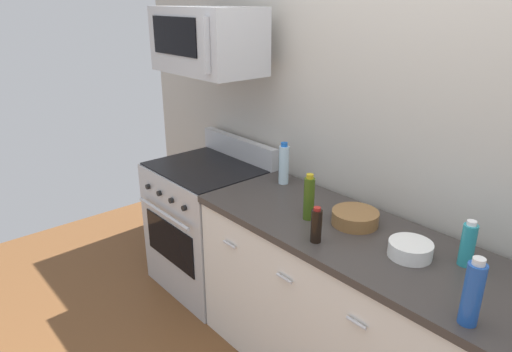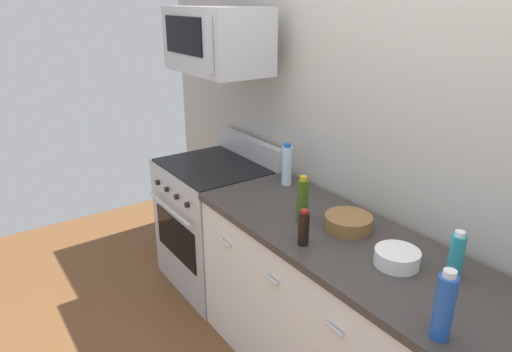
{
  "view_description": "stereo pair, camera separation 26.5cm",
  "coord_description": "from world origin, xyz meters",
  "px_view_note": "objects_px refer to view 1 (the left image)",
  "views": [
    {
      "loc": [
        1.13,
        -1.67,
        1.99
      ],
      "look_at": [
        -0.74,
        -0.05,
        1.03
      ],
      "focal_mm": 32.19,
      "sensor_mm": 36.0,
      "label": 1
    },
    {
      "loc": [
        1.29,
        -1.46,
        1.99
      ],
      "look_at": [
        -0.74,
        -0.05,
        1.03
      ],
      "focal_mm": 32.19,
      "sensor_mm": 36.0,
      "label": 2
    }
  ],
  "objects_px": {
    "bowl_white_ceramic": "(410,249)",
    "microwave": "(207,40)",
    "bottle_water_clear": "(284,164)",
    "bowl_wooden_salad": "(355,217)",
    "bottle_soda_blue": "(473,293)",
    "bottle_soy_sauce_dark": "(316,225)",
    "range_oven": "(209,225)",
    "bottle_dish_soap": "(468,244)",
    "bottle_olive_oil": "(309,198)"
  },
  "relations": [
    {
      "from": "bottle_dish_soap",
      "to": "range_oven",
      "type": "bearing_deg",
      "value": -175.81
    },
    {
      "from": "bottle_water_clear",
      "to": "bottle_dish_soap",
      "type": "height_order",
      "value": "bottle_water_clear"
    },
    {
      "from": "bottle_soda_blue",
      "to": "bottle_dish_soap",
      "type": "height_order",
      "value": "bottle_soda_blue"
    },
    {
      "from": "range_oven",
      "to": "bowl_white_ceramic",
      "type": "distance_m",
      "value": 1.63
    },
    {
      "from": "range_oven",
      "to": "microwave",
      "type": "relative_size",
      "value": 1.44
    },
    {
      "from": "range_oven",
      "to": "bottle_water_clear",
      "type": "relative_size",
      "value": 4.07
    },
    {
      "from": "bowl_white_ceramic",
      "to": "bottle_soy_sauce_dark",
      "type": "bearing_deg",
      "value": -149.26
    },
    {
      "from": "bottle_soda_blue",
      "to": "bottle_olive_oil",
      "type": "xyz_separation_m",
      "value": [
        -0.94,
        0.18,
        -0.01
      ]
    },
    {
      "from": "bottle_water_clear",
      "to": "bottle_soda_blue",
      "type": "bearing_deg",
      "value": -17.21
    },
    {
      "from": "bottle_dish_soap",
      "to": "bowl_wooden_salad",
      "type": "height_order",
      "value": "bottle_dish_soap"
    },
    {
      "from": "bowl_wooden_salad",
      "to": "range_oven",
      "type": "bearing_deg",
      "value": -176.35
    },
    {
      "from": "microwave",
      "to": "bottle_dish_soap",
      "type": "bearing_deg",
      "value": 2.72
    },
    {
      "from": "bottle_soda_blue",
      "to": "bottle_dish_soap",
      "type": "relative_size",
      "value": 1.26
    },
    {
      "from": "microwave",
      "to": "bowl_wooden_salad",
      "type": "bearing_deg",
      "value": 1.52
    },
    {
      "from": "bottle_water_clear",
      "to": "bowl_white_ceramic",
      "type": "distance_m",
      "value": 1.01
    },
    {
      "from": "bottle_dish_soap",
      "to": "bottle_olive_oil",
      "type": "bearing_deg",
      "value": -166.05
    },
    {
      "from": "microwave",
      "to": "bottle_soda_blue",
      "type": "height_order",
      "value": "microwave"
    },
    {
      "from": "bottle_soda_blue",
      "to": "bottle_dish_soap",
      "type": "distance_m",
      "value": 0.41
    },
    {
      "from": "range_oven",
      "to": "bowl_wooden_salad",
      "type": "relative_size",
      "value": 4.51
    },
    {
      "from": "range_oven",
      "to": "bottle_dish_soap",
      "type": "distance_m",
      "value": 1.84
    },
    {
      "from": "microwave",
      "to": "bowl_wooden_salad",
      "type": "distance_m",
      "value": 1.44
    },
    {
      "from": "range_oven",
      "to": "bottle_water_clear",
      "type": "distance_m",
      "value": 0.83
    },
    {
      "from": "bowl_white_ceramic",
      "to": "range_oven",
      "type": "bearing_deg",
      "value": -179.68
    },
    {
      "from": "bottle_olive_oil",
      "to": "bottle_water_clear",
      "type": "xyz_separation_m",
      "value": [
        -0.44,
        0.25,
        0.01
      ]
    },
    {
      "from": "bottle_dish_soap",
      "to": "bottle_water_clear",
      "type": "bearing_deg",
      "value": 177.06
    },
    {
      "from": "bottle_soda_blue",
      "to": "bowl_white_ceramic",
      "type": "xyz_separation_m",
      "value": [
        -0.38,
        0.25,
        -0.09
      ]
    },
    {
      "from": "bottle_olive_oil",
      "to": "bottle_dish_soap",
      "type": "distance_m",
      "value": 0.77
    },
    {
      "from": "bottle_water_clear",
      "to": "bottle_dish_soap",
      "type": "relative_size",
      "value": 1.26
    },
    {
      "from": "bottle_soy_sauce_dark",
      "to": "bowl_white_ceramic",
      "type": "xyz_separation_m",
      "value": [
        0.37,
        0.22,
        -0.05
      ]
    },
    {
      "from": "bottle_olive_oil",
      "to": "bottle_soy_sauce_dark",
      "type": "height_order",
      "value": "bottle_olive_oil"
    },
    {
      "from": "bowl_wooden_salad",
      "to": "bowl_white_ceramic",
      "type": "bearing_deg",
      "value": -10.76
    },
    {
      "from": "bottle_soda_blue",
      "to": "bottle_dish_soap",
      "type": "xyz_separation_m",
      "value": [
        -0.19,
        0.37,
        -0.03
      ]
    },
    {
      "from": "range_oven",
      "to": "microwave",
      "type": "xyz_separation_m",
      "value": [
        0.0,
        0.04,
        1.28
      ]
    },
    {
      "from": "range_oven",
      "to": "bottle_dish_soap",
      "type": "relative_size",
      "value": 5.11
    },
    {
      "from": "range_oven",
      "to": "bottle_soda_blue",
      "type": "height_order",
      "value": "bottle_soda_blue"
    },
    {
      "from": "bottle_water_clear",
      "to": "bowl_wooden_salad",
      "type": "height_order",
      "value": "bottle_water_clear"
    },
    {
      "from": "range_oven",
      "to": "bowl_white_ceramic",
      "type": "relative_size",
      "value": 5.52
    },
    {
      "from": "microwave",
      "to": "bottle_olive_oil",
      "type": "height_order",
      "value": "microwave"
    },
    {
      "from": "range_oven",
      "to": "bottle_water_clear",
      "type": "bearing_deg",
      "value": 18.6
    },
    {
      "from": "bottle_olive_oil",
      "to": "bottle_water_clear",
      "type": "relative_size",
      "value": 0.94
    },
    {
      "from": "bottle_olive_oil",
      "to": "bottle_soy_sauce_dark",
      "type": "xyz_separation_m",
      "value": [
        0.19,
        -0.15,
        -0.03
      ]
    },
    {
      "from": "bottle_olive_oil",
      "to": "bottle_water_clear",
      "type": "distance_m",
      "value": 0.5
    },
    {
      "from": "bottle_soy_sauce_dark",
      "to": "bottle_water_clear",
      "type": "bearing_deg",
      "value": 147.74
    },
    {
      "from": "bottle_olive_oil",
      "to": "bowl_wooden_salad",
      "type": "relative_size",
      "value": 1.05
    },
    {
      "from": "bowl_white_ceramic",
      "to": "microwave",
      "type": "bearing_deg",
      "value": 178.67
    },
    {
      "from": "microwave",
      "to": "bottle_olive_oil",
      "type": "xyz_separation_m",
      "value": [
        1.0,
        -0.1,
        -0.71
      ]
    },
    {
      "from": "bottle_water_clear",
      "to": "bowl_wooden_salad",
      "type": "bearing_deg",
      "value": -9.98
    },
    {
      "from": "bottle_water_clear",
      "to": "microwave",
      "type": "bearing_deg",
      "value": -165.59
    },
    {
      "from": "bottle_soy_sauce_dark",
      "to": "bowl_white_ceramic",
      "type": "relative_size",
      "value": 0.91
    },
    {
      "from": "bottle_soda_blue",
      "to": "bowl_white_ceramic",
      "type": "distance_m",
      "value": 0.46
    }
  ]
}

